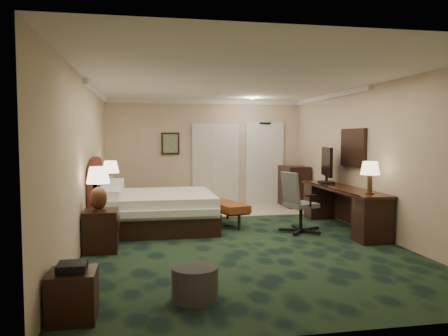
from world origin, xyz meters
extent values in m
cube|color=black|center=(0.00, 0.00, 0.00)|extent=(5.00, 7.50, 0.00)
cube|color=white|center=(0.00, 0.00, 2.70)|extent=(5.00, 7.50, 0.00)
cube|color=#BDA591|center=(0.00, 3.75, 1.35)|extent=(5.00, 0.00, 2.70)
cube|color=#BDA591|center=(0.00, -3.75, 1.35)|extent=(5.00, 0.00, 2.70)
cube|color=#BDA591|center=(-2.50, 0.00, 1.35)|extent=(0.00, 7.50, 2.70)
cube|color=#BDA591|center=(2.50, 0.00, 1.35)|extent=(0.00, 7.50, 2.70)
cube|color=beige|center=(0.90, 2.90, 0.01)|extent=(3.20, 1.70, 0.01)
cube|color=white|center=(1.55, 3.72, 1.05)|extent=(1.02, 0.06, 2.18)
cube|color=beige|center=(0.25, 3.71, 1.05)|extent=(1.20, 0.06, 2.10)
cube|color=#465E4E|center=(-0.90, 3.71, 1.60)|extent=(0.45, 0.06, 0.55)
cube|color=white|center=(2.46, 0.60, 1.55)|extent=(0.05, 0.95, 0.75)
cube|color=silver|center=(-1.32, 1.12, 0.34)|extent=(2.15, 2.00, 0.68)
cube|color=black|center=(-2.23, -0.43, 0.32)|extent=(0.51, 0.58, 0.64)
cube|color=black|center=(-2.26, 2.37, 0.28)|extent=(0.44, 0.50, 0.55)
cube|color=brown|center=(0.02, 1.24, 0.23)|extent=(0.85, 1.42, 0.45)
cylinder|color=#303035|center=(-1.04, -2.73, 0.18)|extent=(0.56, 0.56, 0.36)
cube|color=black|center=(-2.25, -3.04, 0.24)|extent=(0.44, 0.44, 0.48)
cube|color=black|center=(2.18, 0.46, 0.40)|extent=(0.59, 2.76, 0.80)
cube|color=black|center=(2.15, 1.14, 1.17)|extent=(0.31, 0.96, 0.76)
cube|color=black|center=(2.18, 3.20, 0.52)|extent=(0.54, 0.98, 1.03)
camera|label=1|loc=(-1.56, -7.31, 1.75)|focal=35.00mm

